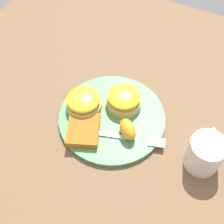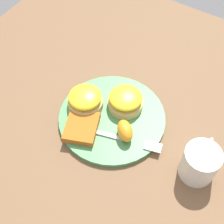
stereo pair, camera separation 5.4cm
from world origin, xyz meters
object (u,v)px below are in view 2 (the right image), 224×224
Objects in this scene: fork at (126,140)px; orange_wedge at (125,131)px; sandwich_benedict_right at (85,100)px; cup at (200,163)px; hashbrown_patty at (82,127)px; sandwich_benedict_left at (125,100)px.

orange_wedge is at bearing 46.14° from fork.
cup reaches higher than sandwich_benedict_right.
fork is (0.03, -0.11, -0.01)m from hashbrown_patty.
sandwich_benedict_left and sandwich_benedict_right have the same top height.
hashbrown_patty reaches higher than fork.
sandwich_benedict_left is 0.83× the size of cup.
fork is at bearing 97.01° from cup.
hashbrown_patty is 0.30m from cup.
sandwich_benedict_left reaches higher than hashbrown_patty.
sandwich_benedict_left is 1.57× the size of orange_wedge.
orange_wedge is (-0.08, -0.05, -0.00)m from sandwich_benedict_left.
sandwich_benedict_right is at bearing 79.30° from orange_wedge.
cup reaches higher than sandwich_benedict_left.
orange_wedge reaches higher than fork.
fork is at bearing -133.86° from orange_wedge.
sandwich_benedict_right is 0.15m from fork.
sandwich_benedict_right is (-0.05, 0.09, 0.00)m from sandwich_benedict_left.
hashbrown_patty is at bearing 100.38° from cup.
cup reaches higher than fork.
orange_wedge is (0.04, -0.10, 0.01)m from hashbrown_patty.
sandwich_benedict_left is 1.00× the size of sandwich_benedict_right.
sandwich_benedict_right is 0.33m from cup.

